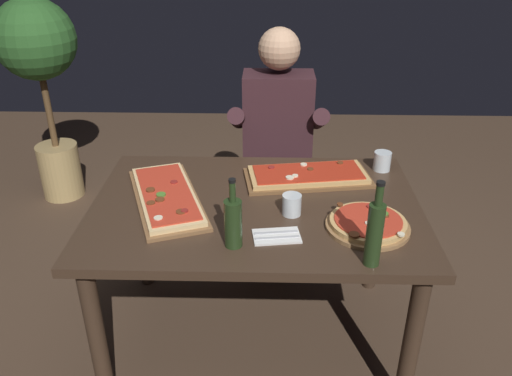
{
  "coord_description": "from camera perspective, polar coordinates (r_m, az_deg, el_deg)",
  "views": [
    {
      "loc": [
        0.05,
        -1.91,
        1.83
      ],
      "look_at": [
        0.0,
        0.05,
        0.79
      ],
      "focal_mm": 36.15,
      "sensor_mm": 36.0,
      "label": 1
    }
  ],
  "objects": [
    {
      "name": "ground_plane",
      "position": [
        2.64,
        -0.03,
        -15.85
      ],
      "size": [
        6.4,
        6.4,
        0.0
      ],
      "primitive_type": "plane",
      "color": "#4C3828"
    },
    {
      "name": "dining_table",
      "position": [
        2.25,
        -0.03,
        -3.87
      ],
      "size": [
        1.4,
        0.96,
        0.74
      ],
      "color": "#3D2B1E",
      "rests_on": "ground_plane"
    },
    {
      "name": "pizza_rectangular_front",
      "position": [
        2.4,
        5.74,
        1.34
      ],
      "size": [
        0.61,
        0.34,
        0.05
      ],
      "color": "brown",
      "rests_on": "dining_table"
    },
    {
      "name": "pizza_rectangular_left",
      "position": [
        2.25,
        -9.85,
        -0.93
      ],
      "size": [
        0.45,
        0.67,
        0.05
      ],
      "color": "brown",
      "rests_on": "dining_table"
    },
    {
      "name": "pizza_round_far",
      "position": [
        2.07,
        12.28,
        -3.9
      ],
      "size": [
        0.33,
        0.33,
        0.05
      ],
      "color": "olive",
      "rests_on": "dining_table"
    },
    {
      "name": "wine_bottle_dark",
      "position": [
        1.88,
        -2.55,
        -3.76
      ],
      "size": [
        0.07,
        0.07,
        0.28
      ],
      "color": "#233819",
      "rests_on": "dining_table"
    },
    {
      "name": "oil_bottle_amber",
      "position": [
        1.81,
        12.99,
        -4.77
      ],
      "size": [
        0.06,
        0.06,
        0.32
      ],
      "color": "#233819",
      "rests_on": "dining_table"
    },
    {
      "name": "tumbler_near_camera",
      "position": [
        2.11,
        3.97,
        -1.85
      ],
      "size": [
        0.08,
        0.08,
        0.09
      ],
      "color": "silver",
      "rests_on": "dining_table"
    },
    {
      "name": "tumbler_far_side",
      "position": [
        2.55,
        13.79,
        2.91
      ],
      "size": [
        0.08,
        0.08,
        0.09
      ],
      "color": "silver",
      "rests_on": "dining_table"
    },
    {
      "name": "napkin_cutlery_set",
      "position": [
        1.98,
        2.29,
        -5.33
      ],
      "size": [
        0.19,
        0.13,
        0.01
      ],
      "color": "white",
      "rests_on": "dining_table"
    },
    {
      "name": "diner_chair",
      "position": [
        3.07,
        2.29,
        2.0
      ],
      "size": [
        0.44,
        0.44,
        0.87
      ],
      "color": "black",
      "rests_on": "ground_plane"
    },
    {
      "name": "seated_diner",
      "position": [
        2.86,
        2.4,
        5.57
      ],
      "size": [
        0.53,
        0.41,
        1.33
      ],
      "color": "#23232D",
      "rests_on": "ground_plane"
    },
    {
      "name": "potted_plant_corner",
      "position": [
        3.74,
        -22.79,
        12.31
      ],
      "size": [
        0.52,
        0.52,
        1.39
      ],
      "color": "tan",
      "rests_on": "ground_plane"
    }
  ]
}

